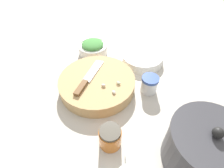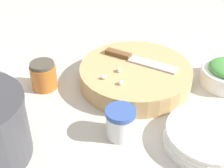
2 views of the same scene
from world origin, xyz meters
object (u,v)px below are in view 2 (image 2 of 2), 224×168
(plate_stack, at_px, (210,137))
(garlic_cloves, at_px, (115,76))
(cutting_board, at_px, (135,75))
(chef_knife, at_px, (135,59))
(honey_jar, at_px, (44,75))
(spice_jar, at_px, (121,123))

(plate_stack, bearing_deg, garlic_cloves, -25.87)
(cutting_board, xyz_separation_m, chef_knife, (0.01, -0.04, 0.03))
(cutting_board, bearing_deg, honey_jar, 19.50)
(cutting_board, height_order, spice_jar, spice_jar)
(spice_jar, xyz_separation_m, plate_stack, (-0.20, -0.03, -0.02))
(garlic_cloves, relative_size, spice_jar, 1.02)
(garlic_cloves, bearing_deg, chef_knife, -108.05)
(cutting_board, distance_m, plate_stack, 0.28)
(cutting_board, relative_size, plate_stack, 1.53)
(plate_stack, relative_size, honey_jar, 2.62)
(cutting_board, xyz_separation_m, honey_jar, (0.24, 0.08, 0.01))
(plate_stack, xyz_separation_m, honey_jar, (0.45, -0.10, 0.02))
(plate_stack, height_order, honey_jar, honey_jar)
(chef_knife, relative_size, honey_jar, 2.80)
(garlic_cloves, distance_m, honey_jar, 0.20)
(honey_jar, bearing_deg, spice_jar, 152.75)
(garlic_cloves, bearing_deg, honey_jar, 5.21)
(chef_knife, bearing_deg, honey_jar, -48.42)
(spice_jar, bearing_deg, chef_knife, -85.79)
(chef_knife, relative_size, spice_jar, 2.99)
(spice_jar, relative_size, honey_jar, 0.94)
(spice_jar, bearing_deg, cutting_board, -87.35)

